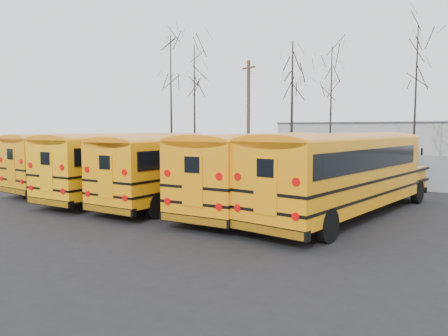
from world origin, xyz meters
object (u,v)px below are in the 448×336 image
Objects in this scene: bus_c at (189,163)px; bus_a at (100,156)px; bus_e at (344,168)px; bus_b at (135,159)px; utility_pole_left at (248,114)px; bus_d at (263,164)px.

bus_a is at bearing 172.09° from bus_c.
bus_b is at bearing -170.02° from bus_e.
bus_e is 1.35× the size of utility_pole_left.
bus_d is at bearing 2.73° from bus_b.
bus_c is at bearing -47.27° from utility_pole_left.
bus_c is 7.27m from bus_e.
utility_pole_left reaches higher than bus_c.
bus_b is at bearing -10.61° from bus_a.
bus_b is at bearing -178.08° from bus_d.
bus_d reaches higher than bus_c.
bus_e is (14.43, -0.19, 0.07)m from bus_a.
bus_a is at bearing -175.02° from bus_e.
utility_pole_left is (-13.29, 14.90, 2.69)m from bus_e.
utility_pole_left reaches higher than bus_e.
utility_pole_left reaches higher than bus_a.
bus_c is 0.96× the size of bus_d.
bus_a is at bearing -73.00° from utility_pole_left.
bus_a is at bearing 162.87° from bus_b.
bus_b is 0.97× the size of bus_e.
bus_b is 16.15m from utility_pole_left.
bus_d is 3.55m from bus_e.
bus_c is at bearing 0.56° from bus_b.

